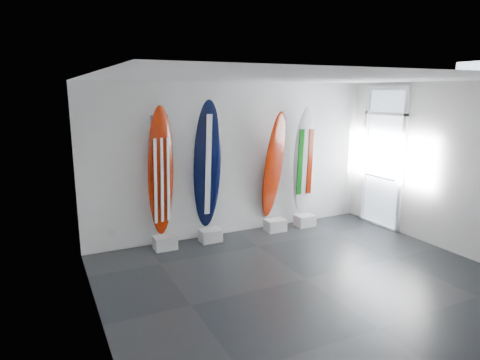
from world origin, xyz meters
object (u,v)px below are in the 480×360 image
surfboard_usa (161,172)px  surfboard_italy (304,162)px  surfboard_navy (207,166)px  surfboard_swiss (274,166)px

surfboard_usa → surfboard_italy: bearing=-17.0°
surfboard_navy → surfboard_italy: (2.17, 0.00, -0.09)m
surfboard_swiss → surfboard_italy: bearing=-14.4°
surfboard_usa → surfboard_italy: 3.07m
surfboard_usa → surfboard_swiss: size_ratio=1.05×
surfboard_italy → surfboard_usa: bearing=-179.9°
surfboard_usa → surfboard_swiss: surfboard_usa is taller
surfboard_swiss → surfboard_navy: bearing=165.6°
surfboard_navy → surfboard_swiss: 1.44m
surfboard_swiss → surfboard_italy: size_ratio=0.99×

